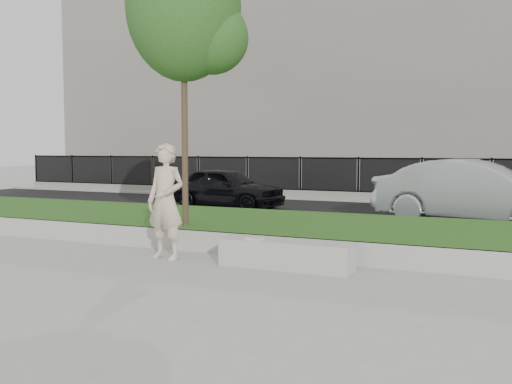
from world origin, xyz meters
The scene contains 13 objects.
ground centered at (0.00, 0.00, 0.00)m, with size 90.00×90.00×0.00m, color gray.
grass_bank centered at (0.00, 3.00, 0.20)m, with size 34.00×4.00×0.40m, color black.
grass_kerb centered at (0.00, 1.04, 0.20)m, with size 34.00×0.08×0.40m, color #98968E.
street centered at (0.00, 8.50, 0.02)m, with size 34.00×7.00×0.04m, color black.
far_pavement centered at (0.00, 13.00, 0.06)m, with size 34.00×3.00×0.12m, color gray.
iron_fence centered at (0.00, 12.00, 0.54)m, with size 32.00×0.30×1.50m.
building_facade centered at (0.00, 20.00, 5.00)m, with size 34.00×10.00×10.00m, color slate.
stone_bench centered at (1.22, 0.40, 0.22)m, with size 2.17×0.54×0.44m, color #98968E.
man centered at (-0.96, 0.25, 1.00)m, with size 0.73×0.48×2.01m, color beige.
book centered at (0.73, 0.26, 0.46)m, with size 0.25×0.18×0.03m, color beige.
young_tree centered at (-1.32, 1.63, 4.56)m, with size 2.34×2.23×5.72m.
car_dark centered at (-3.76, 7.82, 0.69)m, with size 1.53×3.80×1.29m, color black.
car_silver centered at (3.64, 7.11, 0.84)m, with size 1.70×4.87×1.61m, color #9A9CA2.
Camera 1 is at (4.54, -8.02, 1.92)m, focal length 40.00 mm.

